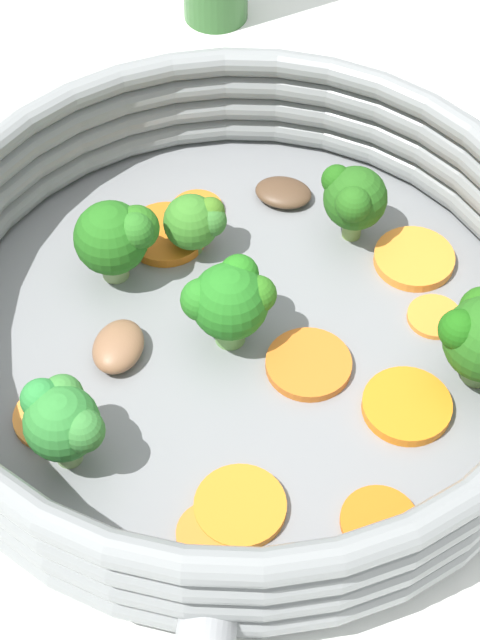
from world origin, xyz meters
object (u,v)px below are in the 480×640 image
Objects in this scene: carrot_slice_0 at (407,406)px; carrot_slice_5 at (240,506)px; skillet at (240,347)px; broccoli_floret_5 at (353,198)px; carrot_slice_7 at (197,210)px; carrot_slice_2 at (211,534)px; broccoli_floret_2 at (62,420)px; broccoli_floret_1 at (230,300)px; mushroom_piece_1 at (283,193)px; carrot_slice_4 at (166,234)px; broccoli_floret_3 at (118,237)px; mushroom_piece_0 at (118,346)px; carrot_slice_8 at (379,521)px; carrot_slice_1 at (414,259)px; carrot_slice_6 at (309,364)px; carrot_slice_3 at (434,317)px; broccoli_floret_4 at (196,222)px.

carrot_slice_0 and carrot_slice_5 have the same top height.
broccoli_floret_5 is at bearing -43.46° from skillet.
carrot_slice_0 is 0.17m from carrot_slice_7.
broccoli_floret_2 is (0.05, 0.06, 0.03)m from carrot_slice_2.
mushroom_piece_1 is (0.10, -0.04, -0.03)m from broccoli_floret_1.
carrot_slice_2 is 0.67× the size of broccoli_floret_2.
carrot_slice_5 is 0.19m from carrot_slice_7.
mushroom_piece_1 is (0.15, 0.05, 0.00)m from carrot_slice_0.
carrot_slice_4 is 0.04m from broccoli_floret_3.
skillet is 7.26× the size of carrot_slice_5.
carrot_slice_4 is 1.34× the size of mushroom_piece_0.
carrot_slice_8 is (-0.11, -0.06, 0.01)m from skillet.
carrot_slice_8 is 1.06× the size of mushroom_piece_0.
carrot_slice_8 is at bearing -150.62° from broccoli_floret_1.
carrot_slice_7 reaches higher than skillet.
carrot_slice_1 reaches higher than carrot_slice_2.
broccoli_floret_3 reaches higher than mushroom_piece_1.
carrot_slice_6 is 0.88× the size of broccoli_floret_1.
carrot_slice_4 reaches higher than carrot_slice_8.
broccoli_floret_2 is 1.41× the size of mushroom_piece_0.
carrot_slice_1 and carrot_slice_4 have the same top height.
carrot_slice_1 is at bearing 6.48° from carrot_slice_3.
broccoli_floret_1 is (0.00, 0.00, 0.04)m from skillet.
broccoli_floret_4 is 1.09× the size of mushroom_piece_0.
carrot_slice_1 is at bearing -90.12° from broccoli_floret_3.
carrot_slice_8 is at bearing -155.91° from broccoli_floret_4.
mushroom_piece_0 reaches higher than mushroom_piece_1.
broccoli_floret_5 is at bearing 6.84° from carrot_slice_0.
skillet is 0.11m from carrot_slice_1.
carrot_slice_2 is 0.08m from broccoli_floret_2.
broccoli_floret_1 is 0.07m from broccoli_floret_3.
carrot_slice_6 is at bearing -147.32° from broccoli_floret_4.
carrot_slice_2 and carrot_slice_3 have the same top height.
broccoli_floret_5 is at bearing -48.12° from broccoli_floret_2.
carrot_slice_4 is at bearing 64.73° from carrot_slice_3.
broccoli_floret_3 is 0.11m from mushroom_piece_1.
mushroom_piece_0 reaches higher than carrot_slice_5.
carrot_slice_1 is 0.20m from carrot_slice_2.
carrot_slice_5 is (-0.05, 0.08, -0.00)m from carrot_slice_0.
carrot_slice_5 is at bearing 157.16° from broccoli_floret_5.
carrot_slice_4 is 1.38× the size of mushroom_piece_1.
broccoli_floret_4 is at bearing 125.98° from mushroom_piece_1.
carrot_slice_4 is at bearing -18.87° from broccoli_floret_2.
carrot_slice_6 is 0.90× the size of broccoli_floret_3.
carrot_slice_6 is (0.09, -0.05, 0.00)m from carrot_slice_2.
carrot_slice_5 is at bearing 176.81° from skillet.
broccoli_floret_4 is at bearing 13.74° from broccoli_floret_1.
carrot_slice_0 is at bearing -57.19° from carrot_slice_2.
carrot_slice_0 and carrot_slice_6 have the same top height.
broccoli_floret_2 is 0.11m from broccoli_floret_3.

